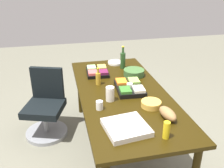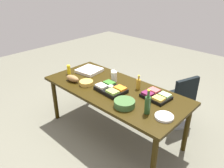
{
  "view_description": "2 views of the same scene",
  "coord_description": "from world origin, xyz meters",
  "views": [
    {
      "loc": [
        2.51,
        -0.69,
        2.09
      ],
      "look_at": [
        -0.14,
        -0.09,
        0.84
      ],
      "focal_mm": 40.83,
      "sensor_mm": 36.0,
      "label": 1
    },
    {
      "loc": [
        -1.94,
        2.08,
        2.29
      ],
      "look_at": [
        0.04,
        0.0,
        0.86
      ],
      "focal_mm": 35.27,
      "sensor_mm": 36.0,
      "label": 2
    }
  ],
  "objects": [
    {
      "name": "salad_bowl",
      "position": [
        -0.43,
        0.26,
        0.84
      ],
      "size": [
        0.31,
        0.31,
        0.08
      ],
      "primitive_type": "cylinder",
      "rotation": [
        0.0,
        0.0,
        -0.16
      ],
      "color": "#3D6331",
      "rests_on": "conference_table"
    },
    {
      "name": "fruit_platter",
      "position": [
        -0.6,
        -0.19,
        0.83
      ],
      "size": [
        0.38,
        0.3,
        0.07
      ],
      "color": "black",
      "rests_on": "conference_table"
    },
    {
      "name": "chip_bowl",
      "position": [
        0.39,
        0.2,
        0.83
      ],
      "size": [
        0.23,
        0.23,
        0.06
      ],
      "primitive_type": "cylinder",
      "rotation": [
        0.0,
        0.0,
        0.16
      ],
      "color": "gold",
      "rests_on": "conference_table"
    },
    {
      "name": "office_chair",
      "position": [
        -0.56,
        -0.91,
        0.34
      ],
      "size": [
        0.61,
        0.61,
        0.89
      ],
      "color": "gray",
      "rests_on": "ground"
    },
    {
      "name": "paper_plate_stack",
      "position": [
        -0.92,
        0.14,
        0.81
      ],
      "size": [
        0.22,
        0.22,
        0.03
      ],
      "primitive_type": "cylinder",
      "rotation": [
        0.0,
        0.0,
        -0.02
      ],
      "color": "white",
      "rests_on": "conference_table"
    },
    {
      "name": "bread_loaf",
      "position": [
        0.63,
        0.27,
        0.85
      ],
      "size": [
        0.25,
        0.14,
        0.1
      ],
      "primitive_type": "ellipsoid",
      "rotation": [
        0.0,
        0.0,
        0.14
      ],
      "color": "#996F42",
      "rests_on": "conference_table"
    },
    {
      "name": "wine_bottle",
      "position": [
        -0.72,
        0.19,
        0.92
      ],
      "size": [
        0.08,
        0.08,
        0.32
      ],
      "color": "#264A22",
      "rests_on": "conference_table"
    },
    {
      "name": "dressing_bottle",
      "position": [
        -0.26,
        -0.24,
        0.88
      ],
      "size": [
        0.08,
        0.08,
        0.21
      ],
      "color": "gold",
      "rests_on": "conference_table"
    },
    {
      "name": "paper_cup",
      "position": [
        0.33,
        -0.32,
        0.84
      ],
      "size": [
        0.08,
        0.08,
        0.09
      ],
      "primitive_type": "cylinder",
      "rotation": [
        0.0,
        0.0,
        -0.13
      ],
      "color": "white",
      "rests_on": "conference_table"
    },
    {
      "name": "mustard_bottle",
      "position": [
        0.91,
        0.13,
        0.87
      ],
      "size": [
        0.07,
        0.07,
        0.15
      ],
      "primitive_type": "cylinder",
      "rotation": [
        0.0,
        0.0,
        -0.23
      ],
      "color": "yellow",
      "rests_on": "conference_table"
    },
    {
      "name": "conference_table",
      "position": [
        0.0,
        0.0,
        0.72
      ],
      "size": [
        2.19,
        0.98,
        0.8
      ],
      "color": "black",
      "rests_on": "ground"
    },
    {
      "name": "ground_plane",
      "position": [
        0.0,
        0.0,
        0.0
      ],
      "size": [
        10.0,
        10.0,
        0.0
      ],
      "primitive_type": "plane",
      "color": "#6E6C5B"
    },
    {
      "name": "mayo_jar",
      "position": [
        0.17,
        -0.18,
        0.87
      ],
      "size": [
        0.1,
        0.1,
        0.16
      ],
      "primitive_type": "cylinder",
      "rotation": [
        0.0,
        0.0,
        -0.09
      ],
      "color": "white",
      "rests_on": "conference_table"
    },
    {
      "name": "veggie_tray",
      "position": [
        -0.02,
        0.09,
        0.83
      ],
      "size": [
        0.44,
        0.33,
        0.09
      ],
      "color": "black",
      "rests_on": "conference_table"
    },
    {
      "name": "pizza_box",
      "position": [
        0.73,
        -0.16,
        0.82
      ],
      "size": [
        0.4,
        0.4,
        0.05
      ],
      "primitive_type": "cube",
      "rotation": [
        0.0,
        0.0,
        0.13
      ],
      "color": "silver",
      "rests_on": "conference_table"
    }
  ]
}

